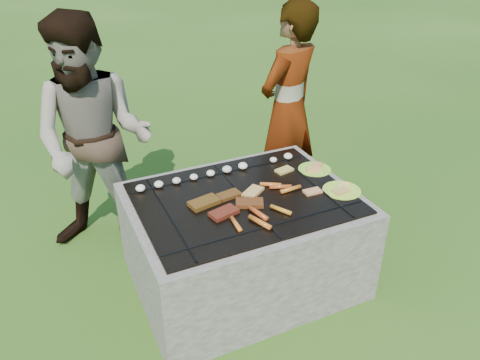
{
  "coord_description": "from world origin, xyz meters",
  "views": [
    {
      "loc": [
        -0.99,
        -2.08,
        2.02
      ],
      "look_at": [
        0.0,
        0.05,
        0.7
      ],
      "focal_mm": 35.0,
      "sensor_mm": 36.0,
      "label": 1
    }
  ],
  "objects_px": {
    "plate_far": "(315,169)",
    "plate_near": "(342,191)",
    "bystander": "(94,141)",
    "fire_pit": "(243,243)",
    "cook": "(288,109)"
  },
  "relations": [
    {
      "from": "plate_far",
      "to": "cook",
      "type": "xyz_separation_m",
      "value": [
        0.16,
        0.63,
        0.17
      ]
    },
    {
      "from": "plate_far",
      "to": "plate_near",
      "type": "height_order",
      "value": "plate_near"
    },
    {
      "from": "cook",
      "to": "plate_near",
      "type": "bearing_deg",
      "value": 56.41
    },
    {
      "from": "plate_near",
      "to": "fire_pit",
      "type": "bearing_deg",
      "value": 162.65
    },
    {
      "from": "fire_pit",
      "to": "bystander",
      "type": "distance_m",
      "value": 1.13
    },
    {
      "from": "plate_near",
      "to": "cook",
      "type": "distance_m",
      "value": 0.96
    },
    {
      "from": "plate_far",
      "to": "plate_near",
      "type": "bearing_deg",
      "value": -90.07
    },
    {
      "from": "plate_near",
      "to": "bystander",
      "type": "height_order",
      "value": "bystander"
    },
    {
      "from": "fire_pit",
      "to": "bystander",
      "type": "height_order",
      "value": "bystander"
    },
    {
      "from": "fire_pit",
      "to": "plate_near",
      "type": "distance_m",
      "value": 0.67
    },
    {
      "from": "plate_near",
      "to": "bystander",
      "type": "bearing_deg",
      "value": 143.77
    },
    {
      "from": "plate_near",
      "to": "bystander",
      "type": "relative_size",
      "value": 0.17
    },
    {
      "from": "plate_far",
      "to": "plate_near",
      "type": "xyz_separation_m",
      "value": [
        -0.0,
        -0.29,
        0.0
      ]
    },
    {
      "from": "plate_far",
      "to": "bystander",
      "type": "xyz_separation_m",
      "value": [
        -1.25,
        0.62,
        0.18
      ]
    },
    {
      "from": "fire_pit",
      "to": "plate_far",
      "type": "height_order",
      "value": "plate_far"
    }
  ]
}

